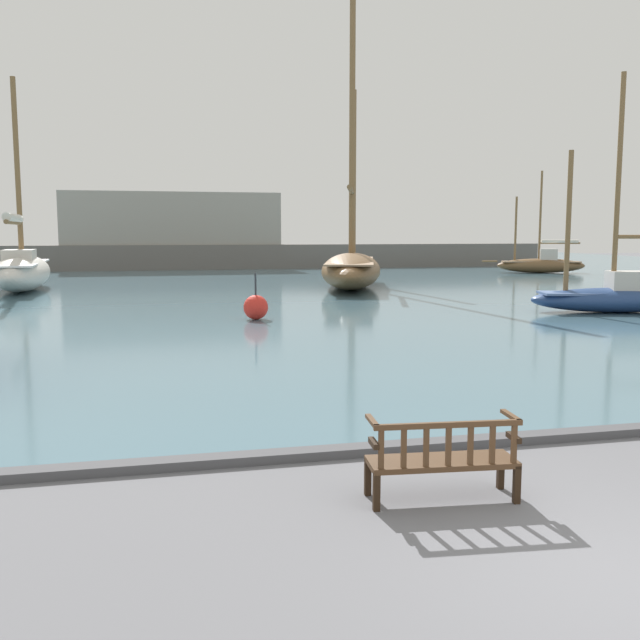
% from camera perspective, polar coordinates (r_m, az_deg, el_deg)
% --- Properties ---
extents(harbor_water, '(100.00, 80.00, 0.08)m').
position_cam_1_polar(harbor_water, '(49.03, -8.60, 3.69)').
color(harbor_water, slate).
rests_on(harbor_water, ground).
extents(quay_edge_kerb, '(40.00, 0.30, 0.12)m').
position_cam_1_polar(quay_edge_kerb, '(9.93, 11.17, -9.62)').
color(quay_edge_kerb, '#4C4C50').
rests_on(quay_edge_kerb, ground).
extents(park_bench, '(1.64, 0.67, 0.92)m').
position_cam_1_polar(park_bench, '(7.91, 9.79, -10.85)').
color(park_bench, black).
rests_on(park_bench, ground).
extents(sailboat_distant_harbor, '(2.81, 9.14, 9.97)m').
position_cam_1_polar(sailboat_distant_harbor, '(36.87, -22.76, 3.73)').
color(sailboat_distant_harbor, silver).
rests_on(sailboat_distant_harbor, harbor_water).
extents(sailboat_mid_port, '(6.23, 3.18, 8.15)m').
position_cam_1_polar(sailboat_mid_port, '(26.98, 22.71, 1.92)').
color(sailboat_mid_port, navy).
rests_on(sailboat_mid_port, harbor_water).
extents(sailboat_mid_starboard, '(6.79, 3.24, 6.87)m').
position_cam_1_polar(sailboat_mid_starboard, '(51.06, 17.29, 4.36)').
color(sailboat_mid_starboard, brown).
rests_on(sailboat_mid_starboard, harbor_water).
extents(sailboat_outer_port, '(6.18, 13.84, 14.97)m').
position_cam_1_polar(sailboat_outer_port, '(36.01, 2.52, 4.36)').
color(sailboat_outer_port, brown).
rests_on(sailboat_outer_port, harbor_water).
extents(channel_buoy, '(0.79, 0.79, 1.49)m').
position_cam_1_polar(channel_buoy, '(22.92, -5.16, 1.03)').
color(channel_buoy, red).
rests_on(channel_buoy, harbor_water).
extents(far_breakwater, '(53.71, 2.40, 6.63)m').
position_cam_1_polar(far_breakwater, '(54.25, -10.20, 5.98)').
color(far_breakwater, '#66605B').
rests_on(far_breakwater, ground).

